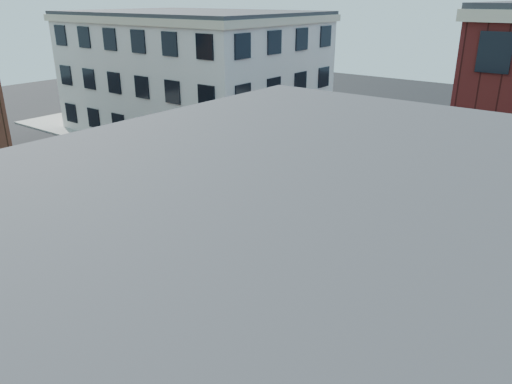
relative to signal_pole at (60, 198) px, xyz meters
The scene contains 8 objects.
ground 9.90m from the signal_pole, 44.81° to the left, with size 120.00×120.00×0.00m, color black.
sidewalk_nw 31.27m from the signal_pole, 117.29° to the left, with size 30.00×30.00×0.15m, color gray.
building_nw 25.92m from the signal_pole, 118.43° to the left, with size 22.00×16.00×11.00m, color silver.
tree_near 21.94m from the signal_pole, 49.38° to the left, with size 2.69×2.69×4.49m.
tree_far 26.78m from the signal_pole, 57.77° to the left, with size 2.43×2.43×4.07m.
signal_pole is the anchor object (origin of this frame).
box_truck 18.51m from the signal_pole, 12.47° to the left, with size 9.10×3.06×4.07m.
traffic_cone 4.76m from the signal_pole, 66.45° to the left, with size 0.48×0.48×0.69m.
Camera 1 is at (15.96, -19.43, 12.62)m, focal length 35.00 mm.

